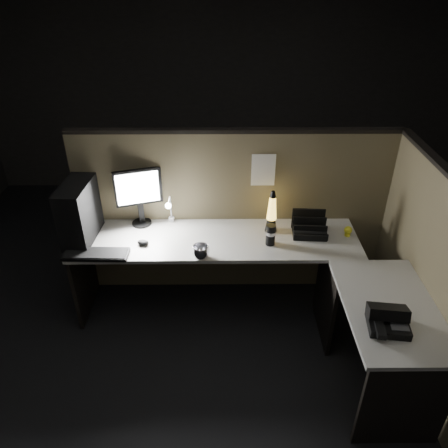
{
  "coord_description": "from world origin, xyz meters",
  "views": [
    {
      "loc": [
        -0.11,
        -2.33,
        2.69
      ],
      "look_at": [
        -0.09,
        0.35,
        1.02
      ],
      "focal_mm": 35.0,
      "sensor_mm": 36.0,
      "label": 1
    }
  ],
  "objects_px": {
    "keyboard": "(96,254)",
    "desk_phone": "(387,319)",
    "monitor": "(139,192)",
    "lava_lamp": "(272,215)",
    "pc_tower": "(79,212)"
  },
  "relations": [
    {
      "from": "lava_lamp",
      "to": "pc_tower",
      "type": "bearing_deg",
      "value": -176.83
    },
    {
      "from": "desk_phone",
      "to": "keyboard",
      "type": "bearing_deg",
      "value": 166.56
    },
    {
      "from": "desk_phone",
      "to": "pc_tower",
      "type": "bearing_deg",
      "value": 162.08
    },
    {
      "from": "keyboard",
      "to": "lava_lamp",
      "type": "height_order",
      "value": "lava_lamp"
    },
    {
      "from": "pc_tower",
      "to": "desk_phone",
      "type": "relative_size",
      "value": 1.74
    },
    {
      "from": "keyboard",
      "to": "desk_phone",
      "type": "bearing_deg",
      "value": -19.24
    },
    {
      "from": "pc_tower",
      "to": "lava_lamp",
      "type": "height_order",
      "value": "pc_tower"
    },
    {
      "from": "desk_phone",
      "to": "monitor",
      "type": "bearing_deg",
      "value": 151.53
    },
    {
      "from": "monitor",
      "to": "desk_phone",
      "type": "bearing_deg",
      "value": -52.9
    },
    {
      "from": "lava_lamp",
      "to": "keyboard",
      "type": "bearing_deg",
      "value": -165.97
    },
    {
      "from": "monitor",
      "to": "keyboard",
      "type": "height_order",
      "value": "monitor"
    },
    {
      "from": "pc_tower",
      "to": "keyboard",
      "type": "xyz_separation_m",
      "value": [
        0.16,
        -0.26,
        -0.22
      ]
    },
    {
      "from": "monitor",
      "to": "lava_lamp",
      "type": "relative_size",
      "value": 1.35
    },
    {
      "from": "keyboard",
      "to": "desk_phone",
      "type": "height_order",
      "value": "desk_phone"
    },
    {
      "from": "keyboard",
      "to": "desk_phone",
      "type": "xyz_separation_m",
      "value": [
        1.97,
        -0.75,
        0.04
      ]
    }
  ]
}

